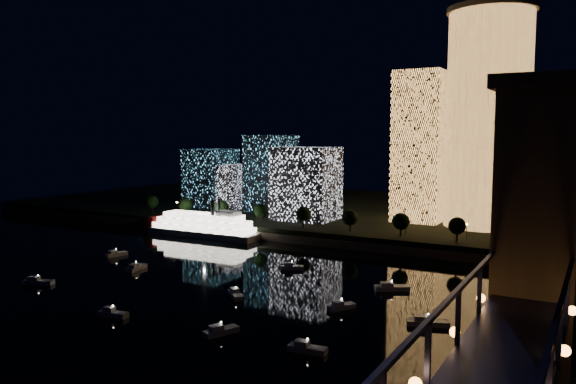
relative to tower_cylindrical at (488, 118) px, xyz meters
name	(u,v)px	position (x,y,z in m)	size (l,w,h in m)	color
ground	(241,312)	(-32.10, -126.86, -48.14)	(520.00, 520.00, 0.00)	black
far_bank	(428,216)	(-32.10, 33.14, -45.64)	(420.00, 160.00, 5.00)	black
seawall	(368,246)	(-32.10, -44.86, -46.64)	(420.00, 6.00, 3.00)	#6B5E4C
tower_cylindrical	(488,118)	(0.00, 0.00, 0.00)	(34.00, 34.00, 86.03)	#FFA951
tower_rectangular	(420,147)	(-27.40, 1.34, -11.51)	(19.88, 19.88, 63.25)	#FFA951
midrise_blocks	(257,179)	(-105.03, -5.63, -27.76)	(88.46, 41.73, 36.60)	white
truss_bridge	(547,275)	(32.90, -123.14, -31.89)	(13.00, 266.00, 50.00)	navy
riverboat	(199,226)	(-104.22, -51.74, -43.97)	(54.22, 12.29, 16.27)	silver
motorboats	(234,292)	(-41.42, -116.49, -47.33)	(120.06, 64.41, 2.78)	silver
esplanade_trees	(297,213)	(-64.94, -38.86, -37.67)	(166.00, 6.52, 8.76)	black
street_lamps	(301,215)	(-66.10, -32.86, -39.12)	(132.70, 0.70, 5.65)	black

